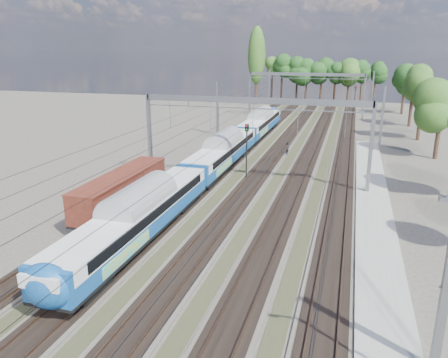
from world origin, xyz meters
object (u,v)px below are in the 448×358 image
(freight_boxcar, at_px, (122,189))
(signal_far, at_px, (355,97))
(worker, at_px, (288,149))
(signal_near, at_px, (247,145))
(emu_train, at_px, (223,148))

(freight_boxcar, xyz_separation_m, signal_far, (18.79, 64.76, 1.97))
(freight_boxcar, relative_size, worker, 7.43)
(signal_near, distance_m, signal_far, 53.39)
(signal_near, height_order, signal_far, signal_far)
(emu_train, height_order, signal_far, signal_far)
(emu_train, xyz_separation_m, freight_boxcar, (-4.50, -15.31, -0.61))
(freight_boxcar, relative_size, signal_near, 2.10)
(emu_train, height_order, signal_near, signal_near)
(freight_boxcar, distance_m, signal_far, 67.46)
(signal_near, bearing_deg, worker, 100.46)
(worker, height_order, signal_near, signal_near)
(worker, bearing_deg, freight_boxcar, 168.25)
(worker, bearing_deg, signal_near, 179.47)
(worker, xyz_separation_m, signal_far, (8.14, 39.76, 3.11))
(worker, relative_size, signal_near, 0.28)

